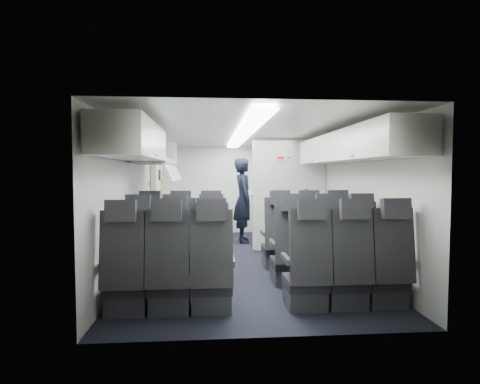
{
  "coord_description": "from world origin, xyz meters",
  "views": [
    {
      "loc": [
        -0.53,
        -6.3,
        1.5
      ],
      "look_at": [
        0.0,
        0.4,
        1.15
      ],
      "focal_mm": 28.0,
      "sensor_mm": 36.0,
      "label": 1
    }
  ],
  "objects": [
    {
      "name": "galley_unit",
      "position": [
        0.95,
        2.72,
        0.95
      ],
      "size": [
        0.85,
        0.52,
        1.9
      ],
      "color": "#939399",
      "rests_on": "cabin_shell"
    },
    {
      "name": "bulkhead_partition",
      "position": [
        0.98,
        0.8,
        1.08
      ],
      "size": [
        1.4,
        0.15,
        2.13
      ],
      "color": "silver",
      "rests_on": "cabin_shell"
    },
    {
      "name": "overhead_bin_right_rear",
      "position": [
        1.4,
        -2.0,
        1.86
      ],
      "size": [
        0.53,
        1.8,
        0.4
      ],
      "color": "white",
      "rests_on": "cabin_shell"
    },
    {
      "name": "overhead_bin_right_front",
      "position": [
        1.4,
        -0.25,
        1.86
      ],
      "size": [
        0.53,
        1.7,
        0.4
      ],
      "color": "white",
      "rests_on": "cabin_shell"
    },
    {
      "name": "papers",
      "position": [
        0.37,
        1.65,
        1.08
      ],
      "size": [
        0.19,
        0.05,
        0.13
      ],
      "primitive_type": "cube",
      "rotation": [
        0.0,
        0.0,
        0.18
      ],
      "color": "white",
      "rests_on": "flight_attendant"
    },
    {
      "name": "overhead_bin_left_front_open",
      "position": [
        -1.44,
        -0.25,
        1.74
      ],
      "size": [
        0.64,
        1.7,
        0.72
      ],
      "color": "#9E9E93",
      "rests_on": "cabin_shell"
    },
    {
      "name": "carry_on_bag",
      "position": [
        -1.44,
        -0.65,
        1.81
      ],
      "size": [
        0.48,
        0.38,
        0.25
      ],
      "primitive_type": "cube",
      "rotation": [
        0.0,
        0.0,
        0.23
      ],
      "color": "black",
      "rests_on": "overhead_bin_left_front_open"
    },
    {
      "name": "cabin_shell",
      "position": [
        0.0,
        0.0,
        1.12
      ],
      "size": [
        3.41,
        6.01,
        2.16
      ],
      "color": "black",
      "rests_on": "ground"
    },
    {
      "name": "boarding_door",
      "position": [
        -1.64,
        1.55,
        0.95
      ],
      "size": [
        0.12,
        1.27,
        1.86
      ],
      "color": "silver",
      "rests_on": "cabin_shell"
    },
    {
      "name": "overhead_bin_left_rear",
      "position": [
        -1.4,
        -2.0,
        1.86
      ],
      "size": [
        0.53,
        1.8,
        0.4
      ],
      "color": "white",
      "rests_on": "cabin_shell"
    },
    {
      "name": "seat_row_front",
      "position": [
        -0.0,
        -0.53,
        0.4
      ],
      "size": [
        3.33,
        0.56,
        1.24
      ],
      "color": "black",
      "rests_on": "cabin_shell"
    },
    {
      "name": "flight_attendant",
      "position": [
        0.18,
        1.7,
        0.91
      ],
      "size": [
        0.47,
        0.68,
        1.82
      ],
      "primitive_type": "imported",
      "rotation": [
        0.0,
        0.0,
        1.62
      ],
      "color": "black",
      "rests_on": "ground"
    },
    {
      "name": "seat_row_rear",
      "position": [
        -0.0,
        -2.33,
        0.4
      ],
      "size": [
        3.33,
        0.56,
        1.24
      ],
      "color": "black",
      "rests_on": "cabin_shell"
    },
    {
      "name": "seat_row_mid",
      "position": [
        -0.0,
        -1.43,
        0.4
      ],
      "size": [
        3.33,
        0.56,
        1.24
      ],
      "color": "black",
      "rests_on": "cabin_shell"
    }
  ]
}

